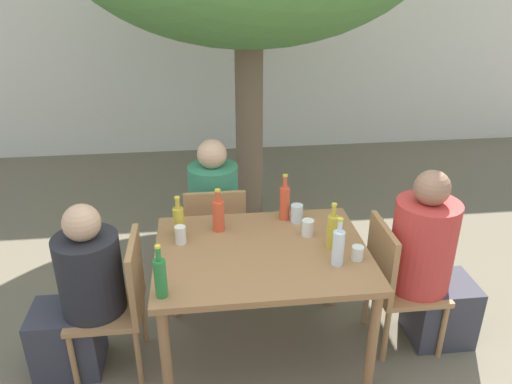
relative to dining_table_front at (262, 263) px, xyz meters
name	(u,v)px	position (x,y,z in m)	size (l,w,h in m)	color
ground_plane	(261,350)	(0.00, 0.00, -0.69)	(30.00, 30.00, 0.00)	#706651
cafe_building_wall	(222,44)	(0.00, 3.99, 0.71)	(10.00, 0.08, 2.80)	white
dining_table_front	(262,263)	(0.00, 0.00, 0.00)	(1.28, 0.99, 0.78)	#996B42
patio_chair_0	(119,298)	(-0.87, 0.00, -0.19)	(0.44, 0.44, 0.89)	#A87A4C
patio_chair_1	(396,278)	(0.87, 0.00, -0.19)	(0.44, 0.44, 0.89)	#A87A4C
patio_chair_2	(216,233)	(-0.26, 0.73, -0.19)	(0.44, 0.44, 0.89)	#A87A4C
person_seated_0	(80,299)	(-1.11, 0.00, -0.18)	(0.59, 0.38, 1.14)	#383842
person_seated_1	(430,267)	(1.10, 0.00, -0.12)	(0.60, 0.40, 1.25)	#383842
person_seated_2	(214,215)	(-0.26, 0.96, -0.15)	(0.38, 0.59, 1.19)	#383842
soda_bottle_0	(218,214)	(-0.24, 0.28, 0.20)	(0.08, 0.08, 0.29)	#DB4C2D
water_bottle_1	(338,247)	(0.41, -0.20, 0.20)	(0.07, 0.07, 0.30)	silver
oil_cruet_2	(332,231)	(0.43, -0.02, 0.20)	(0.07, 0.07, 0.30)	gold
soda_bottle_3	(285,202)	(0.20, 0.38, 0.21)	(0.07, 0.07, 0.32)	#DB4C2D
green_bottle_4	(160,277)	(-0.57, -0.38, 0.21)	(0.06, 0.06, 0.30)	#287A38
oil_cruet_5	(179,221)	(-0.50, 0.24, 0.19)	(0.07, 0.07, 0.27)	gold
drinking_glass_0	(297,213)	(0.28, 0.33, 0.15)	(0.08, 0.08, 0.12)	silver
drinking_glass_1	(308,228)	(0.31, 0.15, 0.14)	(0.08, 0.08, 0.11)	silver
drinking_glass_2	(180,235)	(-0.49, 0.15, 0.14)	(0.07, 0.07, 0.11)	silver
drinking_glass_3	(357,253)	(0.54, -0.16, 0.13)	(0.07, 0.07, 0.08)	silver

